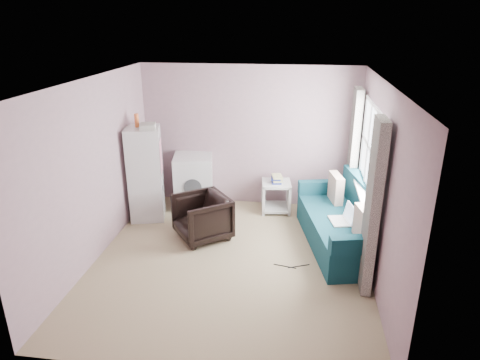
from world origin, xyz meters
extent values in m
cube|color=#988563|center=(0.00, 0.00, -0.01)|extent=(3.80, 4.20, 0.02)
cube|color=silver|center=(0.00, 0.00, 2.51)|extent=(3.80, 4.20, 0.02)
cube|color=gray|center=(0.00, 2.11, 1.25)|extent=(3.80, 0.02, 2.50)
cube|color=gray|center=(0.00, -2.11, 1.25)|extent=(3.80, 0.02, 2.50)
cube|color=gray|center=(-1.91, 0.00, 1.25)|extent=(0.02, 4.20, 2.50)
cube|color=gray|center=(1.91, 0.00, 1.25)|extent=(0.02, 4.20, 2.50)
cube|color=white|center=(1.89, 0.70, 1.50)|extent=(0.01, 1.60, 1.20)
imported|color=black|center=(-0.54, 0.61, 0.38)|extent=(1.00, 1.01, 0.77)
cube|color=#BBBBBB|center=(-1.63, 1.21, 0.79)|extent=(0.66, 0.66, 1.58)
cube|color=#35383A|center=(-1.36, 1.28, 0.59)|extent=(0.13, 0.49, 0.02)
cube|color=#35383A|center=(-1.40, 1.47, 1.04)|extent=(0.02, 0.03, 0.45)
cube|color=silver|center=(-1.35, 1.25, 1.10)|extent=(0.10, 0.37, 0.54)
cylinder|color=#CD5D29|center=(-1.71, 1.24, 1.69)|extent=(0.09, 0.09, 0.22)
cube|color=#9B9A91|center=(-1.50, 1.15, 1.62)|extent=(0.29, 0.32, 0.08)
cube|color=#BBBBBB|center=(-0.96, 1.80, 0.47)|extent=(0.78, 0.78, 0.95)
cube|color=#35383A|center=(-0.96, 1.78, 0.91)|extent=(0.72, 0.71, 0.06)
cylinder|color=#35383A|center=(-0.90, 1.47, 0.48)|extent=(0.31, 0.08, 0.31)
cube|color=beige|center=(0.53, 1.77, 0.52)|extent=(0.54, 0.54, 0.04)
cube|color=beige|center=(0.53, 1.77, 0.07)|extent=(0.54, 0.54, 0.04)
cube|color=beige|center=(0.31, 1.74, 0.27)|extent=(0.10, 0.49, 0.54)
cube|color=beige|center=(0.75, 1.80, 0.27)|extent=(0.10, 0.49, 0.54)
cube|color=navy|center=(0.53, 1.77, 0.56)|extent=(0.19, 0.26, 0.03)
cube|color=tan|center=(0.54, 1.77, 0.59)|extent=(0.21, 0.27, 0.03)
cube|color=navy|center=(0.52, 1.77, 0.62)|extent=(0.17, 0.25, 0.03)
cube|color=tan|center=(0.54, 1.76, 0.65)|extent=(0.21, 0.27, 0.03)
cube|color=#11444F|center=(1.58, 0.67, 0.22)|extent=(1.35, 2.17, 0.45)
cube|color=#11444F|center=(1.95, 0.75, 0.69)|extent=(0.62, 2.01, 0.49)
cube|color=#11444F|center=(1.79, -0.28, 0.56)|extent=(0.96, 0.35, 0.22)
cube|color=#11444F|center=(1.38, 1.62, 0.56)|extent=(0.96, 0.35, 0.22)
cube|color=beige|center=(1.77, 0.05, 0.67)|extent=(0.22, 0.47, 0.45)
cube|color=beige|center=(1.50, 1.31, 0.67)|extent=(0.22, 0.47, 0.45)
cube|color=beige|center=(1.52, 0.54, 0.46)|extent=(0.33, 0.41, 0.02)
cube|color=silver|center=(1.66, 0.57, 0.59)|extent=(0.14, 0.37, 0.24)
cube|color=white|center=(1.82, 0.70, 0.87)|extent=(0.14, 1.70, 0.04)
cube|color=white|center=(1.87, 0.70, 0.90)|extent=(0.02, 1.68, 0.05)
cube|color=white|center=(1.87, 0.70, 1.50)|extent=(0.02, 1.68, 0.05)
cube|color=white|center=(1.87, 0.70, 2.10)|extent=(0.02, 1.68, 0.05)
cube|color=white|center=(1.87, -0.10, 1.50)|extent=(0.02, 0.05, 1.20)
cube|color=white|center=(1.87, 0.43, 1.50)|extent=(0.02, 0.05, 1.20)
cube|color=white|center=(1.87, 0.97, 1.50)|extent=(0.02, 0.05, 1.20)
cube|color=white|center=(1.87, 1.50, 1.50)|extent=(0.02, 0.05, 1.20)
cube|color=beige|center=(1.78, -0.38, 1.10)|extent=(0.12, 0.46, 2.18)
cube|color=beige|center=(1.78, 1.78, 1.10)|extent=(0.12, 0.46, 2.18)
cylinder|color=black|center=(0.96, -0.03, 0.01)|extent=(0.30, 0.14, 0.01)
cylinder|color=black|center=(0.77, -0.05, 0.01)|extent=(0.32, 0.08, 0.01)
camera|label=1|loc=(0.86, -5.19, 3.23)|focal=32.00mm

